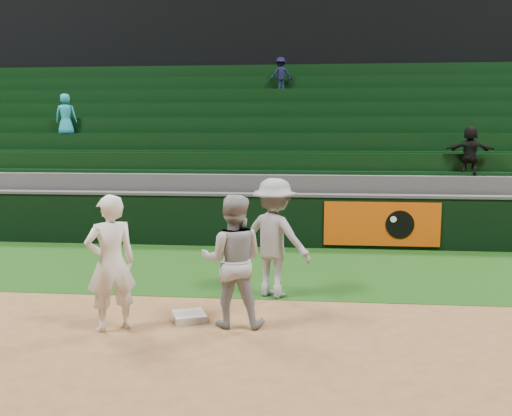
{
  "coord_description": "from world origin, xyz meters",
  "views": [
    {
      "loc": [
        1.45,
        -7.95,
        2.71
      ],
      "look_at": [
        0.41,
        2.3,
        1.3
      ],
      "focal_mm": 40.0,
      "sensor_mm": 36.0,
      "label": 1
    }
  ],
  "objects": [
    {
      "name": "first_baseman",
      "position": [
        -1.26,
        -0.67,
        0.93
      ],
      "size": [
        0.81,
        0.75,
        1.86
      ],
      "primitive_type": "imported",
      "rotation": [
        0.0,
        0.0,
        3.72
      ],
      "color": "white",
      "rests_on": "ground"
    },
    {
      "name": "baserunner",
      "position": [
        0.35,
        -0.33,
        0.92
      ],
      "size": [
        0.92,
        0.73,
        1.84
      ],
      "primitive_type": "imported",
      "rotation": [
        0.0,
        0.0,
        3.17
      ],
      "color": "#9A9CA4",
      "rests_on": "ground"
    },
    {
      "name": "first_base",
      "position": [
        -0.31,
        -0.18,
        0.05
      ],
      "size": [
        0.58,
        0.58,
        0.1
      ],
      "primitive_type": "cube",
      "rotation": [
        0.0,
        0.0,
        0.39
      ],
      "color": "silver",
      "rests_on": "ground"
    },
    {
      "name": "field_wall",
      "position": [
        0.03,
        5.2,
        0.63
      ],
      "size": [
        36.0,
        0.45,
        1.25
      ],
      "color": "black",
      "rests_on": "ground"
    },
    {
      "name": "upper_deck",
      "position": [
        0.0,
        17.45,
        6.0
      ],
      "size": [
        40.0,
        12.0,
        12.0
      ],
      "primitive_type": "cube",
      "color": "black",
      "rests_on": "ground"
    },
    {
      "name": "stadium_seating",
      "position": [
        0.0,
        8.97,
        1.7
      ],
      "size": [
        36.0,
        5.95,
        4.95
      ],
      "color": "#3C3C3F",
      "rests_on": "ground"
    },
    {
      "name": "ground",
      "position": [
        0.0,
        0.0,
        0.0
      ],
      "size": [
        70.0,
        70.0,
        0.0
      ],
      "primitive_type": "plane",
      "color": "brown",
      "rests_on": "ground"
    },
    {
      "name": "foul_grass",
      "position": [
        0.0,
        3.0,
        0.0
      ],
      "size": [
        36.0,
        4.2,
        0.01
      ],
      "primitive_type": "cube",
      "color": "#12360D",
      "rests_on": "ground"
    },
    {
      "name": "base_coach",
      "position": [
        0.83,
        1.13,
        0.98
      ],
      "size": [
        1.44,
        1.19,
        1.94
      ],
      "primitive_type": "imported",
      "rotation": [
        0.0,
        0.0,
        2.69
      ],
      "color": "gray",
      "rests_on": "foul_grass"
    }
  ]
}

